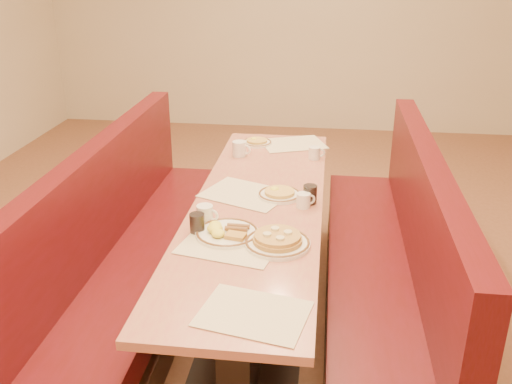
# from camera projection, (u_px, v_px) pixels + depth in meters

# --- Properties ---
(ground) EXTENTS (8.00, 8.00, 0.00)m
(ground) POSITION_uv_depth(u_px,v_px,m) (258.00, 317.00, 3.40)
(ground) COLOR #9E6647
(ground) RESTS_ON ground
(diner_table) EXTENTS (0.70, 2.50, 0.75)m
(diner_table) POSITION_uv_depth(u_px,v_px,m) (258.00, 263.00, 3.26)
(diner_table) COLOR black
(diner_table) RESTS_ON ground
(booth_left) EXTENTS (0.55, 2.50, 1.05)m
(booth_left) POSITION_uv_depth(u_px,v_px,m) (134.00, 257.00, 3.35)
(booth_left) COLOR #4C3326
(booth_left) RESTS_ON ground
(booth_right) EXTENTS (0.55, 2.50, 1.05)m
(booth_right) POSITION_uv_depth(u_px,v_px,m) (388.00, 273.00, 3.17)
(booth_right) COLOR #4C3326
(booth_right) RESTS_ON ground
(placemat_near_left) EXTENTS (0.50, 0.42, 0.00)m
(placemat_near_left) POSITION_uv_depth(u_px,v_px,m) (230.00, 244.00, 2.66)
(placemat_near_left) COLOR beige
(placemat_near_left) RESTS_ON diner_table
(placemat_near_right) EXTENTS (0.45, 0.38, 0.00)m
(placemat_near_right) POSITION_uv_depth(u_px,v_px,m) (253.00, 313.00, 2.16)
(placemat_near_right) COLOR beige
(placemat_near_right) RESTS_ON diner_table
(placemat_far_left) EXTENTS (0.55, 0.49, 0.00)m
(placemat_far_left) POSITION_uv_depth(u_px,v_px,m) (245.00, 194.00, 3.22)
(placemat_far_left) COLOR beige
(placemat_far_left) RESTS_ON diner_table
(placemat_far_right) EXTENTS (0.51, 0.45, 0.00)m
(placemat_far_right) POSITION_uv_depth(u_px,v_px,m) (293.00, 144.00, 4.04)
(placemat_far_right) COLOR beige
(placemat_far_right) RESTS_ON diner_table
(pancake_plate) EXTENTS (0.31, 0.31, 0.07)m
(pancake_plate) POSITION_uv_depth(u_px,v_px,m) (277.00, 241.00, 2.65)
(pancake_plate) COLOR white
(pancake_plate) RESTS_ON diner_table
(eggs_plate) EXTENTS (0.31, 0.31, 0.06)m
(eggs_plate) POSITION_uv_depth(u_px,v_px,m) (226.00, 232.00, 2.74)
(eggs_plate) COLOR white
(eggs_plate) RESTS_ON diner_table
(extra_plate_mid) EXTENTS (0.24, 0.24, 0.05)m
(extra_plate_mid) POSITION_uv_depth(u_px,v_px,m) (279.00, 194.00, 3.18)
(extra_plate_mid) COLOR white
(extra_plate_mid) RESTS_ON diner_table
(extra_plate_far) EXTENTS (0.21, 0.21, 0.04)m
(extra_plate_far) POSITION_uv_depth(u_px,v_px,m) (257.00, 142.00, 4.05)
(extra_plate_far) COLOR white
(extra_plate_far) RESTS_ON diner_table
(coffee_mug_a) EXTENTS (0.10, 0.07, 0.08)m
(coffee_mug_a) POSITION_uv_depth(u_px,v_px,m) (304.00, 200.00, 3.04)
(coffee_mug_a) COLOR white
(coffee_mug_a) RESTS_ON diner_table
(coffee_mug_b) EXTENTS (0.12, 0.08, 0.09)m
(coffee_mug_b) POSITION_uv_depth(u_px,v_px,m) (205.00, 214.00, 2.87)
(coffee_mug_b) COLOR white
(coffee_mug_b) RESTS_ON diner_table
(coffee_mug_c) EXTENTS (0.11, 0.08, 0.08)m
(coffee_mug_c) POSITION_uv_depth(u_px,v_px,m) (315.00, 153.00, 3.75)
(coffee_mug_c) COLOR white
(coffee_mug_c) RESTS_ON diner_table
(coffee_mug_d) EXTENTS (0.13, 0.09, 0.10)m
(coffee_mug_d) POSITION_uv_depth(u_px,v_px,m) (240.00, 149.00, 3.80)
(coffee_mug_d) COLOR white
(coffee_mug_d) RESTS_ON diner_table
(soda_tumbler_near) EXTENTS (0.07, 0.07, 0.10)m
(soda_tumbler_near) POSITION_uv_depth(u_px,v_px,m) (197.00, 224.00, 2.76)
(soda_tumbler_near) COLOR black
(soda_tumbler_near) RESTS_ON diner_table
(soda_tumbler_mid) EXTENTS (0.08, 0.08, 0.10)m
(soda_tumbler_mid) POSITION_uv_depth(u_px,v_px,m) (310.00, 194.00, 3.09)
(soda_tumbler_mid) COLOR black
(soda_tumbler_mid) RESTS_ON diner_table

